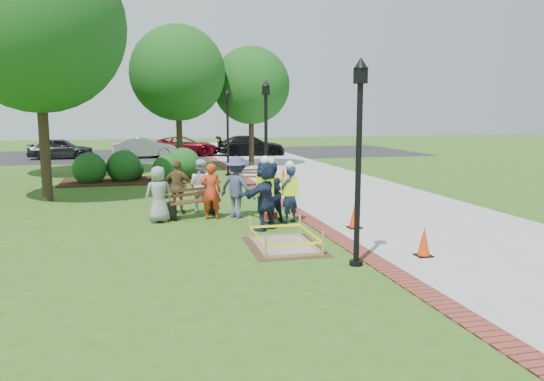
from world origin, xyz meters
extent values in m
plane|color=#285116|center=(0.00, 0.00, 0.00)|extent=(100.00, 100.00, 0.00)
cube|color=#9E9E99|center=(5.00, 10.00, 0.01)|extent=(6.00, 60.00, 0.02)
cube|color=maroon|center=(1.75, 10.00, 0.01)|extent=(0.50, 60.00, 0.03)
cube|color=#381E0F|center=(-3.00, 12.00, 0.02)|extent=(7.00, 3.00, 0.05)
cube|color=black|center=(0.00, 27.00, 0.00)|extent=(36.00, 12.00, 0.01)
cube|color=#47331E|center=(0.20, -1.15, 0.00)|extent=(1.76, 2.35, 0.01)
cube|color=gray|center=(0.20, -1.15, 0.02)|extent=(1.25, 1.83, 0.04)
cube|color=tan|center=(0.20, -1.15, 0.04)|extent=(1.37, 1.96, 0.08)
cube|color=tan|center=(0.20, -1.15, 0.28)|extent=(1.40, 1.99, 0.55)
cube|color=yellow|center=(0.20, -1.15, 0.30)|extent=(1.35, 1.94, 0.06)
cube|color=#51311C|center=(-1.54, 2.93, 0.49)|extent=(1.67, 1.05, 0.04)
cube|color=#51311C|center=(-1.64, 3.17, 0.74)|extent=(1.51, 0.65, 0.26)
cube|color=black|center=(-1.54, 2.93, 0.24)|extent=(1.56, 1.05, 0.47)
cube|color=brown|center=(1.58, 9.09, 0.41)|extent=(1.38, 0.62, 0.04)
cube|color=brown|center=(1.62, 9.30, 0.61)|extent=(1.32, 0.27, 0.21)
cube|color=black|center=(1.58, 9.09, 0.20)|extent=(1.27, 0.65, 0.39)
cube|color=black|center=(2.95, -2.78, 0.02)|extent=(0.35, 0.35, 0.05)
cone|color=#DC3A06|center=(2.95, -2.78, 0.37)|extent=(0.27, 0.27, 0.64)
cube|color=black|center=(2.60, 0.25, 0.02)|extent=(0.37, 0.37, 0.05)
cone|color=#F93007|center=(2.60, 0.25, 0.38)|extent=(0.29, 0.29, 0.67)
cube|color=black|center=(3.27, 10.00, 0.02)|extent=(0.34, 0.34, 0.04)
cone|color=#FF2D08|center=(3.27, 10.00, 0.36)|extent=(0.27, 0.27, 0.63)
cube|color=#9B240B|center=(0.66, 2.08, 0.10)|extent=(0.46, 0.34, 0.21)
cylinder|color=black|center=(1.25, -3.00, 1.90)|extent=(0.12, 0.12, 3.80)
cube|color=black|center=(1.25, -3.00, 3.90)|extent=(0.22, 0.22, 0.32)
cone|color=black|center=(1.25, -3.00, 4.15)|extent=(0.28, 0.28, 0.22)
cylinder|color=black|center=(1.25, -3.00, 0.05)|extent=(0.28, 0.28, 0.10)
cylinder|color=black|center=(1.25, 5.00, 1.90)|extent=(0.12, 0.12, 3.80)
cube|color=black|center=(1.25, 5.00, 3.90)|extent=(0.22, 0.22, 0.32)
cone|color=black|center=(1.25, 5.00, 4.15)|extent=(0.28, 0.28, 0.22)
cylinder|color=black|center=(1.25, 5.00, 0.05)|extent=(0.28, 0.28, 0.10)
cylinder|color=black|center=(1.25, 13.00, 1.90)|extent=(0.12, 0.12, 3.80)
cube|color=black|center=(1.25, 13.00, 3.90)|extent=(0.22, 0.22, 0.32)
cone|color=black|center=(1.25, 13.00, 4.15)|extent=(0.28, 0.28, 0.22)
cylinder|color=black|center=(1.25, 13.00, 0.05)|extent=(0.28, 0.28, 0.10)
cylinder|color=#3D2D1E|center=(-6.29, 7.20, 2.52)|extent=(0.36, 0.36, 5.04)
sphere|color=#144816|center=(-6.29, 7.20, 6.12)|extent=(6.00, 6.00, 6.00)
cylinder|color=#3D2D1E|center=(-0.89, 15.85, 2.13)|extent=(0.32, 0.32, 4.26)
sphere|color=#144816|center=(-0.89, 15.85, 5.18)|extent=(5.02, 5.02, 5.02)
cylinder|color=#3D2D1E|center=(3.39, 17.41, 1.92)|extent=(0.31, 0.31, 3.83)
sphere|color=#144816|center=(3.39, 17.41, 4.65)|extent=(4.45, 4.45, 4.45)
cylinder|color=#3D2D1E|center=(-7.49, 14.78, 2.81)|extent=(0.38, 0.38, 5.62)
sphere|color=#144816|center=(-7.49, 14.78, 6.83)|extent=(6.77, 6.77, 6.77)
sphere|color=#144816|center=(-5.22, 11.84, 0.00)|extent=(1.48, 1.48, 1.48)
sphere|color=#144816|center=(-3.73, 12.12, 0.00)|extent=(1.54, 1.54, 1.54)
sphere|color=#144816|center=(-1.82, 11.67, 0.00)|extent=(1.33, 1.33, 1.33)
sphere|color=#144816|center=(-1.00, 12.39, 0.00)|extent=(1.60, 1.60, 1.60)
sphere|color=#144816|center=(-3.36, 12.87, 0.00)|extent=(1.04, 1.04, 1.04)
imported|color=gray|center=(-2.57, 2.45, 0.82)|extent=(0.59, 0.45, 1.64)
imported|color=red|center=(-1.03, 2.52, 0.83)|extent=(0.57, 0.40, 1.67)
imported|color=silver|center=(-1.22, 3.68, 0.85)|extent=(0.64, 0.56, 1.69)
imported|color=brown|center=(-1.92, 3.55, 0.85)|extent=(0.64, 0.54, 1.70)
imported|color=#393E65|center=(-0.23, 2.57, 0.93)|extent=(0.69, 0.69, 1.86)
imported|color=#192642|center=(0.20, 0.76, 0.93)|extent=(0.71, 0.67, 1.87)
cube|color=#D9F114|center=(0.20, 0.76, 1.20)|extent=(0.42, 0.26, 0.52)
sphere|color=white|center=(0.20, 0.76, 1.89)|extent=(0.25, 0.25, 0.25)
imported|color=#17253E|center=(1.08, 1.43, 0.83)|extent=(0.63, 0.56, 1.65)
cube|color=#D9F114|center=(1.08, 1.43, 1.06)|extent=(0.42, 0.26, 0.52)
sphere|color=white|center=(1.08, 1.43, 1.68)|extent=(0.25, 0.25, 0.25)
imported|color=#192B43|center=(0.55, 1.60, 0.87)|extent=(0.66, 0.56, 1.75)
cube|color=#D9F114|center=(0.55, 1.60, 1.12)|extent=(0.42, 0.26, 0.52)
sphere|color=white|center=(0.55, 1.60, 1.77)|extent=(0.25, 0.25, 0.25)
imported|color=#242427|center=(-8.08, 24.97, 0.00)|extent=(2.08, 4.73, 1.54)
imported|color=#ADAEB2|center=(-2.61, 24.33, 0.00)|extent=(2.19, 4.80, 1.55)
imported|color=maroon|center=(0.14, 25.44, 0.00)|extent=(2.52, 4.84, 1.51)
imported|color=black|center=(4.85, 24.56, 0.00)|extent=(2.55, 4.98, 1.56)
camera|label=1|loc=(-3.11, -12.98, 3.21)|focal=35.00mm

